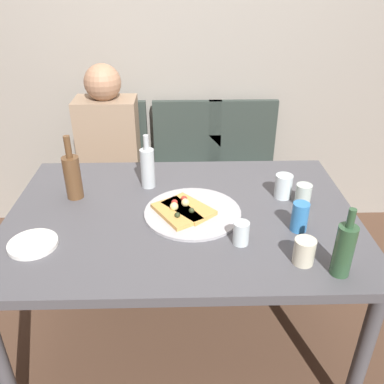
{
  "coord_description": "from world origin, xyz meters",
  "views": [
    {
      "loc": [
        0.01,
        -1.48,
        1.66
      ],
      "look_at": [
        0.05,
        0.09,
        0.77
      ],
      "focal_mm": 38.16,
      "sensor_mm": 36.0,
      "label": 1
    }
  ],
  "objects_px": {
    "wine_glass": "(283,186)",
    "chair_left": "(113,165)",
    "wine_bottle": "(148,167)",
    "tumbler_near": "(304,251)",
    "soda_can": "(300,217)",
    "pizza_slice_last": "(188,208)",
    "beer_bottle": "(344,249)",
    "tumbler_far": "(241,233)",
    "guest_in_sweater": "(108,157)",
    "pizza_tray": "(193,213)",
    "pizza_slice_extra": "(176,212)",
    "chair_middle": "(188,165)",
    "dining_table": "(182,226)",
    "water_bottle": "(72,176)",
    "chair_right": "(243,164)",
    "plate_stack": "(33,244)",
    "short_glass": "(303,195)"
  },
  "relations": [
    {
      "from": "wine_glass",
      "to": "chair_left",
      "type": "relative_size",
      "value": 0.12
    },
    {
      "from": "wine_bottle",
      "to": "tumbler_near",
      "type": "relative_size",
      "value": 2.69
    },
    {
      "from": "soda_can",
      "to": "pizza_slice_last",
      "type": "bearing_deg",
      "value": 162.09
    },
    {
      "from": "wine_bottle",
      "to": "beer_bottle",
      "type": "height_order",
      "value": "same"
    },
    {
      "from": "pizza_slice_last",
      "to": "tumbler_far",
      "type": "xyz_separation_m",
      "value": [
        0.2,
        -0.22,
        0.02
      ]
    },
    {
      "from": "soda_can",
      "to": "guest_in_sweater",
      "type": "height_order",
      "value": "guest_in_sweater"
    },
    {
      "from": "pizza_tray",
      "to": "pizza_slice_extra",
      "type": "distance_m",
      "value": 0.07
    },
    {
      "from": "chair_middle",
      "to": "dining_table",
      "type": "bearing_deg",
      "value": 87.52
    },
    {
      "from": "beer_bottle",
      "to": "chair_middle",
      "type": "height_order",
      "value": "beer_bottle"
    },
    {
      "from": "tumbler_far",
      "to": "soda_can",
      "type": "bearing_deg",
      "value": 18.93
    },
    {
      "from": "water_bottle",
      "to": "beer_bottle",
      "type": "bearing_deg",
      "value": -28.23
    },
    {
      "from": "water_bottle",
      "to": "guest_in_sweater",
      "type": "xyz_separation_m",
      "value": [
        0.04,
        0.61,
        -0.19
      ]
    },
    {
      "from": "pizza_slice_extra",
      "to": "pizza_slice_last",
      "type": "bearing_deg",
      "value": 32.5
    },
    {
      "from": "pizza_slice_extra",
      "to": "tumbler_far",
      "type": "bearing_deg",
      "value": -38.03
    },
    {
      "from": "chair_left",
      "to": "chair_middle",
      "type": "xyz_separation_m",
      "value": [
        0.48,
        0.0,
        0.0
      ]
    },
    {
      "from": "chair_left",
      "to": "chair_middle",
      "type": "height_order",
      "value": "same"
    },
    {
      "from": "chair_middle",
      "to": "soda_can",
      "type": "bearing_deg",
      "value": 112.12
    },
    {
      "from": "tumbler_far",
      "to": "chair_left",
      "type": "xyz_separation_m",
      "value": [
        -0.67,
        1.13,
        -0.26
      ]
    },
    {
      "from": "pizza_tray",
      "to": "pizza_slice_extra",
      "type": "bearing_deg",
      "value": -163.52
    },
    {
      "from": "chair_right",
      "to": "pizza_slice_extra",
      "type": "bearing_deg",
      "value": 65.85
    },
    {
      "from": "soda_can",
      "to": "plate_stack",
      "type": "height_order",
      "value": "soda_can"
    },
    {
      "from": "pizza_tray",
      "to": "short_glass",
      "type": "xyz_separation_m",
      "value": [
        0.49,
        0.06,
        0.04
      ]
    },
    {
      "from": "tumbler_near",
      "to": "chair_right",
      "type": "relative_size",
      "value": 0.11
    },
    {
      "from": "pizza_slice_extra",
      "to": "beer_bottle",
      "type": "bearing_deg",
      "value": -33.45
    },
    {
      "from": "chair_middle",
      "to": "tumbler_near",
      "type": "bearing_deg",
      "value": 107.36
    },
    {
      "from": "pizza_slice_last",
      "to": "tumbler_near",
      "type": "bearing_deg",
      "value": -40.5
    },
    {
      "from": "tumbler_far",
      "to": "chair_left",
      "type": "height_order",
      "value": "chair_left"
    },
    {
      "from": "pizza_slice_last",
      "to": "beer_bottle",
      "type": "xyz_separation_m",
      "value": [
        0.51,
        -0.4,
        0.08
      ]
    },
    {
      "from": "pizza_tray",
      "to": "pizza_slice_last",
      "type": "height_order",
      "value": "pizza_slice_last"
    },
    {
      "from": "pizza_slice_last",
      "to": "guest_in_sweater",
      "type": "relative_size",
      "value": 0.21
    },
    {
      "from": "wine_bottle",
      "to": "chair_right",
      "type": "xyz_separation_m",
      "value": [
        0.56,
        0.67,
        -0.31
      ]
    },
    {
      "from": "pizza_slice_last",
      "to": "wine_glass",
      "type": "relative_size",
      "value": 2.29
    },
    {
      "from": "beer_bottle",
      "to": "dining_table",
      "type": "bearing_deg",
      "value": 143.37
    },
    {
      "from": "guest_in_sweater",
      "to": "beer_bottle",
      "type": "bearing_deg",
      "value": 130.27
    },
    {
      "from": "tumbler_near",
      "to": "soda_can",
      "type": "bearing_deg",
      "value": 80.18
    },
    {
      "from": "chair_left",
      "to": "beer_bottle",
      "type": "bearing_deg",
      "value": 126.84
    },
    {
      "from": "dining_table",
      "to": "guest_in_sweater",
      "type": "xyz_separation_m",
      "value": [
        -0.44,
        0.76,
        -0.01
      ]
    },
    {
      "from": "water_bottle",
      "to": "tumbler_near",
      "type": "height_order",
      "value": "water_bottle"
    },
    {
      "from": "pizza_slice_last",
      "to": "pizza_slice_extra",
      "type": "relative_size",
      "value": 0.98
    },
    {
      "from": "chair_right",
      "to": "short_glass",
      "type": "bearing_deg",
      "value": 98.89
    },
    {
      "from": "chair_middle",
      "to": "chair_right",
      "type": "relative_size",
      "value": 1.0
    },
    {
      "from": "chair_right",
      "to": "tumbler_near",
      "type": "bearing_deg",
      "value": 91.47
    },
    {
      "from": "guest_in_sweater",
      "to": "short_glass",
      "type": "bearing_deg",
      "value": 144.16
    },
    {
      "from": "chair_middle",
      "to": "chair_right",
      "type": "height_order",
      "value": "same"
    },
    {
      "from": "wine_glass",
      "to": "chair_right",
      "type": "xyz_separation_m",
      "value": [
        -0.06,
        0.79,
        -0.26
      ]
    },
    {
      "from": "beer_bottle",
      "to": "wine_bottle",
      "type": "bearing_deg",
      "value": 137.32
    },
    {
      "from": "chair_left",
      "to": "wine_glass",
      "type": "bearing_deg",
      "value": 138.96
    },
    {
      "from": "short_glass",
      "to": "chair_middle",
      "type": "xyz_separation_m",
      "value": [
        -0.49,
        0.86,
        -0.26
      ]
    },
    {
      "from": "guest_in_sweater",
      "to": "wine_bottle",
      "type": "bearing_deg",
      "value": 118.83
    },
    {
      "from": "pizza_slice_extra",
      "to": "tumbler_far",
      "type": "distance_m",
      "value": 0.31
    }
  ]
}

